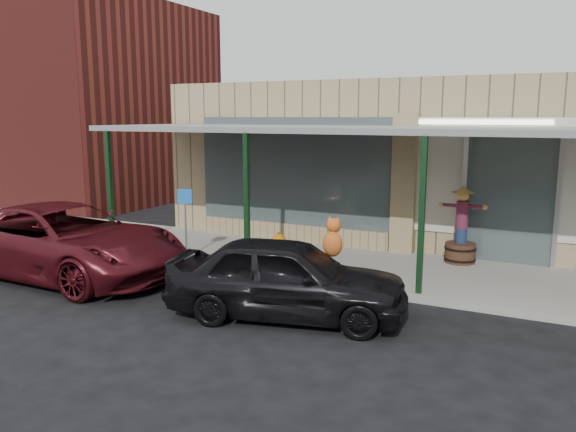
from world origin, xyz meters
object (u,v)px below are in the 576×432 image
at_px(barrel_pumpkin, 279,251).
at_px(parked_sedan, 287,277).
at_px(handicap_sign, 185,214).
at_px(barrel_scarecrow, 461,237).
at_px(car_maroon, 64,241).

height_order(barrel_pumpkin, parked_sedan, parked_sedan).
xyz_separation_m(barrel_pumpkin, handicap_sign, (-2.05, -0.60, 0.77)).
distance_m(barrel_pumpkin, handicap_sign, 2.27).
bearing_deg(handicap_sign, parked_sedan, -50.50).
bearing_deg(parked_sedan, handicap_sign, 47.37).
relative_size(handicap_sign, parked_sedan, 0.37).
distance_m(barrel_scarecrow, handicap_sign, 6.12).
xyz_separation_m(barrel_scarecrow, barrel_pumpkin, (-3.60, -1.73, -0.33)).
bearing_deg(barrel_pumpkin, handicap_sign, -163.76).
relative_size(barrel_scarecrow, parked_sedan, 0.40).
bearing_deg(barrel_pumpkin, parked_sedan, -60.18).
relative_size(parked_sedan, car_maroon, 0.78).
xyz_separation_m(handicap_sign, parked_sedan, (3.56, -2.04, -0.48)).
relative_size(handicap_sign, car_maroon, 0.29).
height_order(barrel_scarecrow, barrel_pumpkin, barrel_scarecrow).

